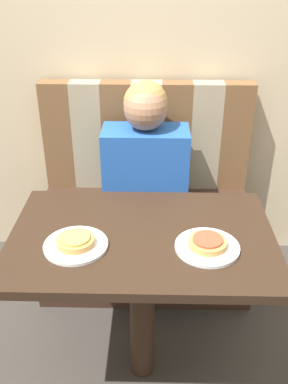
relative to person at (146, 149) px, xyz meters
The scene contains 10 objects.
ground_plane 1.00m from the person, 90.00° to the right, with size 12.00×12.00×0.00m, color #38332D.
wall_back 0.61m from the person, 90.00° to the left, with size 7.00×0.05×2.60m.
booth_seat 0.54m from the person, 90.00° to the right, with size 1.08×0.54×0.47m.
booth_backrest 0.22m from the person, 90.00° to the left, with size 1.08×0.10×0.57m.
dining_table 0.65m from the person, 90.00° to the right, with size 0.95×0.62×0.72m.
person is the anchor object (origin of this frame).
plate_left 0.75m from the person, 107.56° to the right, with size 0.22×0.22×0.01m.
plate_right 0.75m from the person, 72.44° to the right, with size 0.22×0.22×0.01m.
pizza_left 0.75m from the person, 107.56° to the right, with size 0.13×0.13×0.03m.
pizza_right 0.75m from the person, 72.44° to the right, with size 0.13×0.13×0.03m.
Camera 1 is at (0.04, -1.27, 1.60)m, focal length 40.00 mm.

